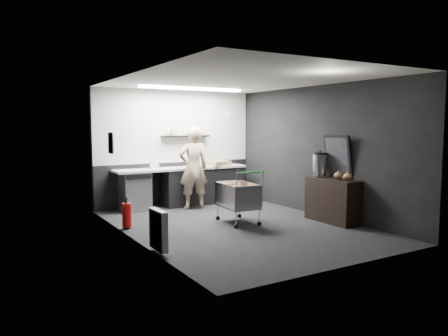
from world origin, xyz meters
TOP-DOWN VIEW (x-y plane):
  - floor at (0.00, 0.00)m, footprint 5.50×5.50m
  - ceiling at (0.00, 0.00)m, footprint 5.50×5.50m
  - wall_back at (0.00, 2.75)m, footprint 5.50×0.00m
  - wall_front at (0.00, -2.75)m, footprint 5.50×0.00m
  - wall_left at (-2.00, 0.00)m, footprint 0.00×5.50m
  - wall_right at (2.00, 0.00)m, footprint 0.00×5.50m
  - kitchen_wall_panel at (0.00, 2.73)m, footprint 3.95×0.02m
  - dado_panel at (0.00, 2.73)m, footprint 3.95×0.02m
  - floating_shelf at (0.20, 2.62)m, footprint 1.20×0.22m
  - wall_clock at (1.40, 2.72)m, footprint 0.20×0.03m
  - poster at (-1.98, 1.30)m, footprint 0.02×0.30m
  - poster_red_band at (-1.98, 1.30)m, footprint 0.02×0.22m
  - radiator at (-1.94, -0.90)m, footprint 0.10×0.50m
  - ceiling_strip at (0.00, 1.85)m, footprint 2.40×0.20m
  - prep_counter at (0.14, 2.42)m, footprint 3.20×0.61m
  - person at (0.07, 1.97)m, footprint 0.72×0.52m
  - shopping_cart at (0.14, 0.20)m, footprint 0.64×0.99m
  - sideboard at (1.78, -0.64)m, footprint 0.48×1.13m
  - fire_extinguisher at (-1.85, 0.84)m, footprint 0.17×0.17m
  - cardboard_box at (0.93, 2.37)m, footprint 0.66×0.58m
  - pink_tub at (0.54, 2.42)m, footprint 0.18×0.18m
  - white_container at (-0.70, 2.37)m, footprint 0.20×0.16m

SIDE VIEW (x-z plane):
  - floor at x=0.00m, z-range 0.00..0.00m
  - fire_extinguisher at x=-1.85m, z-range -0.01..0.54m
  - radiator at x=-1.94m, z-range 0.05..0.65m
  - prep_counter at x=0.14m, z-range 0.01..0.91m
  - shopping_cart at x=0.14m, z-range -0.02..1.02m
  - dado_panel at x=0.00m, z-range 0.00..1.00m
  - sideboard at x=1.78m, z-range -0.31..1.39m
  - person at x=0.07m, z-range 0.00..1.84m
  - cardboard_box at x=0.93m, z-range 0.90..1.01m
  - white_container at x=-0.70m, z-range 0.90..1.07m
  - pink_tub at x=0.54m, z-range 0.90..1.08m
  - wall_back at x=0.00m, z-range -1.40..4.10m
  - wall_front at x=0.00m, z-range -1.40..4.10m
  - wall_left at x=-2.00m, z-range -1.40..4.10m
  - wall_right at x=2.00m, z-range -1.40..4.10m
  - poster at x=-1.98m, z-range 1.35..1.75m
  - floating_shelf at x=0.20m, z-range 1.60..1.64m
  - poster_red_band at x=-1.98m, z-range 1.57..1.67m
  - kitchen_wall_panel at x=0.00m, z-range 1.00..2.70m
  - wall_clock at x=1.40m, z-range 2.05..2.25m
  - ceiling_strip at x=0.00m, z-range 2.65..2.69m
  - ceiling at x=0.00m, z-range 2.70..2.70m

